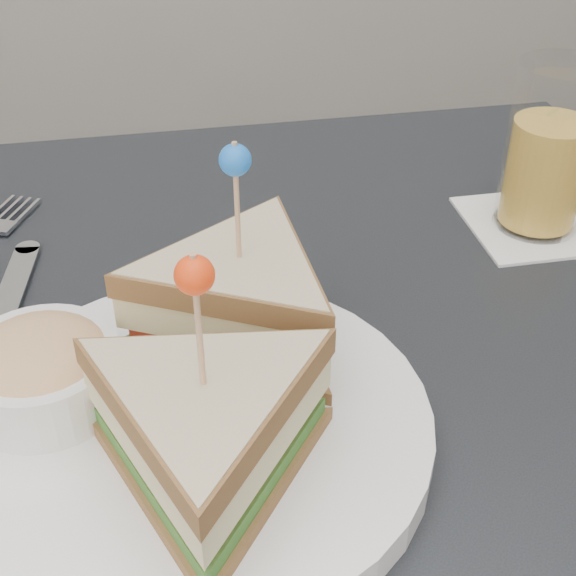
{
  "coord_description": "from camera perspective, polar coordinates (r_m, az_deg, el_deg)",
  "views": [
    {
      "loc": [
        -0.08,
        -0.44,
        1.12
      ],
      "look_at": [
        0.01,
        0.01,
        0.8
      ],
      "focal_mm": 50.0,
      "sensor_mm": 36.0,
      "label": 1
    }
  ],
  "objects": [
    {
      "name": "table",
      "position": [
        0.63,
        -0.73,
        -9.97
      ],
      "size": [
        0.8,
        0.8,
        0.75
      ],
      "color": "black",
      "rests_on": "ground"
    },
    {
      "name": "plate_meal",
      "position": [
        0.49,
        -6.2,
        -6.29
      ],
      "size": [
        0.39,
        0.39,
        0.17
      ],
      "rotation": [
        0.0,
        0.0,
        0.4
      ],
      "color": "white",
      "rests_on": "table"
    },
    {
      "name": "cutlery_knife",
      "position": [
        0.64,
        -19.79,
        -2.34
      ],
      "size": [
        0.04,
        0.21,
        0.01
      ],
      "rotation": [
        0.0,
        0.0,
        -0.12
      ],
      "color": "silver",
      "rests_on": "table"
    },
    {
      "name": "drink_set",
      "position": [
        0.73,
        17.96,
        8.76
      ],
      "size": [
        0.12,
        0.12,
        0.15
      ],
      "rotation": [
        0.0,
        0.0,
        0.0
      ],
      "color": "white",
      "rests_on": "table"
    }
  ]
}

